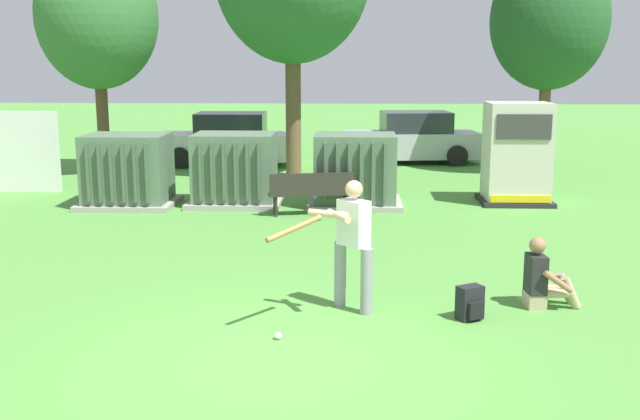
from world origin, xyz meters
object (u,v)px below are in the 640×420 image
Objects in this scene: transformer_mid_west at (235,170)px; sports_ball at (278,336)px; transformer_west at (128,171)px; transformer_mid_east at (355,171)px; parked_car_left_of_center at (412,139)px; generator_enclosure at (517,154)px; backpack at (470,303)px; parked_car_leftmost at (228,141)px; park_bench at (311,190)px; seated_spectator at (543,280)px; batter at (351,239)px.

sports_ball is at bearing -78.09° from transformer_mid_west.
transformer_west is at bearing -173.20° from transformer_mid_west.
transformer_mid_east is 0.48× the size of parked_car_left_of_center.
generator_enclosure is (6.40, 0.46, 0.35)m from transformer_mid_west.
transformer_mid_west is 4.77× the size of backpack.
transformer_mid_east is at bearing -59.05° from parked_car_leftmost.
transformer_mid_east reaches higher than park_bench.
parked_car_leftmost is (-2.99, 14.90, 0.71)m from sports_ball.
parked_car_left_of_center is at bearing 92.57° from seated_spectator.
transformer_mid_east is 2.18× the size of seated_spectator.
sports_ball is 0.09× the size of seated_spectator.
generator_enclosure is 25.56× the size of sports_ball.
parked_car_left_of_center is (5.78, 0.71, 0.00)m from parked_car_leftmost.
parked_car_leftmost reaches higher than backpack.
parked_car_leftmost is 0.97× the size of parked_car_left_of_center.
seated_spectator is at bearing 5.78° from batter.
transformer_west is 4.26m from park_bench.
transformer_west and parked_car_leftmost have the same top height.
transformer_west is at bearing 168.76° from park_bench.
batter is at bearing -70.23° from transformer_mid_west.
transformer_mid_east is 7.44m from seated_spectator.
generator_enclosure is at bearing 80.87° from seated_spectator.
transformer_west is 8.61m from batter.
sports_ball is at bearing -62.92° from transformer_west.
park_bench is at bearing -31.81° from transformer_mid_west.
backpack is (1.53, -0.29, -0.76)m from batter.
transformer_west reaches higher than park_bench.
parked_car_left_of_center is (2.79, 15.61, 0.71)m from sports_ball.
parked_car_left_of_center is at bearing 75.75° from transformer_mid_east.
generator_enclosure reaches higher than sports_ball.
transformer_mid_east is 7.64m from parked_car_leftmost.
backpack is at bearing -69.13° from parked_car_leftmost.
transformer_mid_west is at bearing 101.91° from sports_ball.
generator_enclosure is 8.40m from backpack.
generator_enclosure reaches higher than seated_spectator.
generator_enclosure is at bearing 62.35° from sports_ball.
parked_car_leftmost is (-6.42, 13.55, 0.38)m from seated_spectator.
parked_car_leftmost is at bearing -173.02° from parked_car_left_of_center.
seated_spectator reaches higher than backpack.
parked_car_leftmost is (-3.93, 6.56, -0.04)m from transformer_mid_east.
transformer_west is at bearing 117.08° from sports_ball.
parked_car_leftmost is at bearing 80.34° from transformer_west.
transformer_mid_east is 7.49m from parked_car_left_of_center.
transformer_west is 2.39m from transformer_mid_west.
transformer_mid_west is at bearing -175.90° from generator_enclosure.
transformer_west is 1.00× the size of transformer_mid_east.
transformer_mid_east is 1.14× the size of park_bench.
transformer_mid_east is 23.33× the size of sports_ball.
parked_car_left_of_center is (0.40, 14.81, 0.54)m from backpack.
transformer_mid_west is at bearing 109.77° from batter.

